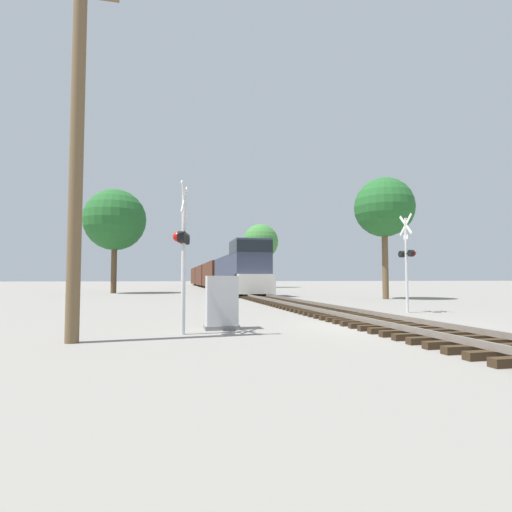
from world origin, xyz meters
TOP-DOWN VIEW (x-y plane):
  - ground_plane at (0.00, 0.00)m, footprint 400.00×400.00m
  - rail_track_bed at (0.00, -0.00)m, footprint 2.60×160.00m
  - freight_train at (0.00, 50.48)m, footprint 2.96×66.58m
  - crossing_signal_near at (-6.27, -0.51)m, footprint 0.49×1.01m
  - crossing_signal_far at (3.69, 4.32)m, footprint 0.32×1.00m
  - relay_cabinet at (-5.08, 0.39)m, footprint 1.01×0.70m
  - utility_pole at (-8.83, -1.38)m, footprint 1.80×0.32m
  - tree_far_right at (8.84, 14.90)m, footprint 4.36×4.36m
  - tree_mid_background at (-12.03, 31.05)m, footprint 6.23×6.23m
  - tree_deep_background at (8.39, 53.21)m, footprint 5.89×5.89m

SIDE VIEW (x-z plane):
  - ground_plane at x=0.00m, z-range 0.00..0.00m
  - rail_track_bed at x=0.00m, z-range -0.02..0.29m
  - relay_cabinet at x=-5.08m, z-range -0.01..1.57m
  - freight_train at x=0.00m, z-range -0.35..4.34m
  - crossing_signal_near at x=-6.27m, z-range 0.39..4.50m
  - crossing_signal_far at x=3.69m, z-range 0.29..4.64m
  - utility_pole at x=-8.83m, z-range 0.11..9.20m
  - tree_far_right at x=8.84m, z-range 2.23..11.15m
  - tree_mid_background at x=-12.03m, z-range 2.15..12.74m
  - tree_deep_background at x=8.39m, z-range 2.30..12.88m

